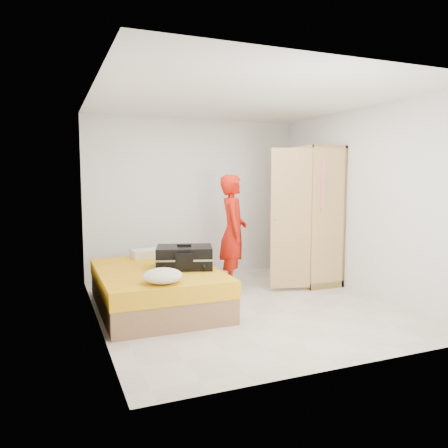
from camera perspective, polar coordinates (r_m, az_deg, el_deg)
name	(u,v)px	position (r m, az deg, el deg)	size (l,w,h in m)	color
room	(244,205)	(5.47, 2.64, 2.56)	(4.00, 4.02, 2.60)	beige
bed	(157,288)	(5.62, -8.78, -8.26)	(1.42, 2.02, 0.50)	#996A45
wardrobe	(305,218)	(6.95, 10.56, 0.72)	(1.16, 1.20, 2.10)	tan
person	(233,232)	(6.43, 1.19, -1.03)	(0.61, 0.40, 1.68)	red
suitcase	(184,257)	(5.53, -5.19, -4.35)	(0.83, 0.70, 0.31)	black
round_cushion	(163,276)	(4.78, -8.00, -6.72)	(0.43, 0.43, 0.16)	silver
pillow	(153,253)	(6.40, -9.31, -3.74)	(0.60, 0.30, 0.11)	silver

